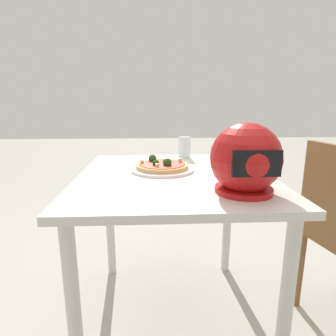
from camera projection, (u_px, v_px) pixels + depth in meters
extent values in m
plane|color=#B2ADA3|center=(173.00, 316.00, 1.45)|extent=(14.00, 14.00, 0.00)
cube|color=beige|center=(174.00, 177.00, 1.28)|extent=(0.86, 0.93, 0.03)
cylinder|color=beige|center=(227.00, 218.00, 1.78)|extent=(0.05, 0.05, 0.73)
cylinder|color=beige|center=(110.00, 220.00, 1.74)|extent=(0.05, 0.05, 0.73)
cylinder|color=beige|center=(285.00, 310.00, 1.00)|extent=(0.05, 0.05, 0.73)
cylinder|color=beige|center=(74.00, 318.00, 0.96)|extent=(0.05, 0.05, 0.73)
cylinder|color=white|center=(162.00, 169.00, 1.35)|extent=(0.30, 0.30, 0.01)
cylinder|color=tan|center=(162.00, 166.00, 1.35)|extent=(0.25, 0.25, 0.02)
cylinder|color=red|center=(162.00, 164.00, 1.34)|extent=(0.22, 0.22, 0.00)
sphere|color=#234C1E|center=(167.00, 163.00, 1.30)|extent=(0.04, 0.04, 0.04)
sphere|color=#234C1E|center=(156.00, 163.00, 1.31)|extent=(0.03, 0.03, 0.03)
sphere|color=#234C1E|center=(153.00, 159.00, 1.39)|extent=(0.04, 0.04, 0.04)
cylinder|color=#E0D172|center=(157.00, 165.00, 1.28)|extent=(0.02, 0.02, 0.01)
cylinder|color=#E0D172|center=(142.00, 161.00, 1.35)|extent=(0.02, 0.02, 0.01)
cylinder|color=#E0D172|center=(180.00, 160.00, 1.38)|extent=(0.02, 0.02, 0.02)
cylinder|color=#E0D172|center=(165.00, 161.00, 1.37)|extent=(0.03, 0.03, 0.02)
sphere|color=#B21414|center=(246.00, 158.00, 1.00)|extent=(0.25, 0.25, 0.25)
cylinder|color=#B21414|center=(244.00, 190.00, 1.02)|extent=(0.21, 0.21, 0.02)
cube|color=black|center=(257.00, 163.00, 0.89)|extent=(0.16, 0.02, 0.09)
cylinder|color=silver|center=(185.00, 147.00, 1.63)|extent=(0.07, 0.07, 0.12)
cube|color=brown|center=(336.00, 198.00, 1.22)|extent=(0.11, 0.38, 0.45)
cylinder|color=brown|center=(300.00, 269.00, 1.49)|extent=(0.04, 0.04, 0.43)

